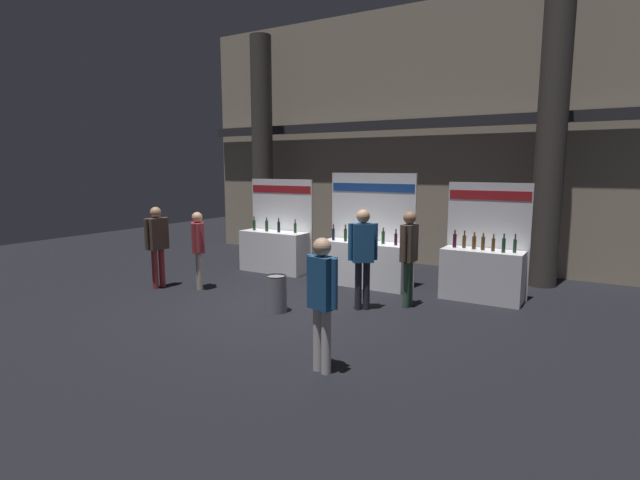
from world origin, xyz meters
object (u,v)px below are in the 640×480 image
object	(u,v)px
exhibitor_booth_2	(482,270)
visitor_4	(322,295)
exhibitor_booth_1	(366,258)
visitor_3	(198,244)
exhibitor_booth_0	(275,248)
trash_bin	(276,294)
visitor_2	(363,250)
visitor_1	(409,251)
visitor_0	(157,239)

from	to	relation	value
exhibitor_booth_2	visitor_4	world-z (taller)	exhibitor_booth_2
exhibitor_booth_1	visitor_3	world-z (taller)	exhibitor_booth_1
exhibitor_booth_1	exhibitor_booth_2	bearing A→B (deg)	2.16
exhibitor_booth_0	visitor_4	distance (m)	6.07
exhibitor_booth_0	trash_bin	bearing A→B (deg)	-53.62
trash_bin	visitor_4	bearing A→B (deg)	-41.72
visitor_3	trash_bin	bearing A→B (deg)	-148.78
exhibitor_booth_2	visitor_4	xyz separation A→B (m)	(-0.95, -4.47, 0.41)
visitor_2	visitor_4	size ratio (longest dim) A/B	1.06
exhibitor_booth_2	visitor_1	bearing A→B (deg)	-131.69
exhibitor_booth_1	visitor_0	xyz separation A→B (m)	(-3.69, -2.46, 0.45)
exhibitor_booth_1	visitor_3	size ratio (longest dim) A/B	1.49
exhibitor_booth_0	visitor_0	bearing A→B (deg)	-114.05
visitor_1	trash_bin	bearing A→B (deg)	132.09
visitor_0	exhibitor_booth_1	bearing A→B (deg)	127.30
exhibitor_booth_2	visitor_3	size ratio (longest dim) A/B	1.38
exhibitor_booth_2	visitor_3	distance (m)	5.76
exhibitor_booth_0	visitor_3	size ratio (longest dim) A/B	1.38
exhibitor_booth_0	visitor_1	bearing A→B (deg)	-17.63
visitor_3	visitor_1	bearing A→B (deg)	-123.66
exhibitor_booth_0	exhibitor_booth_2	size ratio (longest dim) A/B	1.00
visitor_2	visitor_4	xyz separation A→B (m)	(0.75, -2.70, -0.09)
exhibitor_booth_2	exhibitor_booth_0	bearing A→B (deg)	179.36
exhibitor_booth_0	exhibitor_booth_2	xyz separation A→B (m)	(4.97, -0.06, -0.00)
visitor_4	trash_bin	bearing A→B (deg)	151.56
exhibitor_booth_0	trash_bin	size ratio (longest dim) A/B	3.40
exhibitor_booth_2	visitor_3	world-z (taller)	exhibitor_booth_2
exhibitor_booth_2	trash_bin	world-z (taller)	exhibitor_booth_2
exhibitor_booth_2	visitor_3	bearing A→B (deg)	-157.66
exhibitor_booth_1	visitor_1	size ratio (longest dim) A/B	1.37
visitor_0	visitor_1	xyz separation A→B (m)	(5.07, 1.36, -0.00)
visitor_0	visitor_1	bearing A→B (deg)	108.70
visitor_0	visitor_2	bearing A→B (deg)	103.64
trash_bin	visitor_4	size ratio (longest dim) A/B	0.39
visitor_1	visitor_2	distance (m)	0.87
exhibitor_booth_1	exhibitor_booth_0	bearing A→B (deg)	176.67
trash_bin	visitor_1	world-z (taller)	visitor_1
visitor_1	visitor_2	world-z (taller)	visitor_2
exhibitor_booth_2	trash_bin	bearing A→B (deg)	-137.74
visitor_0	visitor_4	bearing A→B (deg)	73.36
exhibitor_booth_2	visitor_2	world-z (taller)	exhibitor_booth_2
visitor_0	visitor_2	world-z (taller)	visitor_2
exhibitor_booth_2	visitor_0	xyz separation A→B (m)	(-6.13, -2.55, 0.46)
visitor_0	visitor_1	size ratio (longest dim) A/B	0.98
visitor_1	visitor_2	size ratio (longest dim) A/B	0.97
visitor_3	visitor_2	bearing A→B (deg)	-130.32
exhibitor_booth_1	visitor_0	bearing A→B (deg)	-146.37
visitor_4	visitor_3	bearing A→B (deg)	165.63
visitor_1	exhibitor_booth_0	bearing A→B (deg)	76.18
visitor_1	visitor_4	distance (m)	3.28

